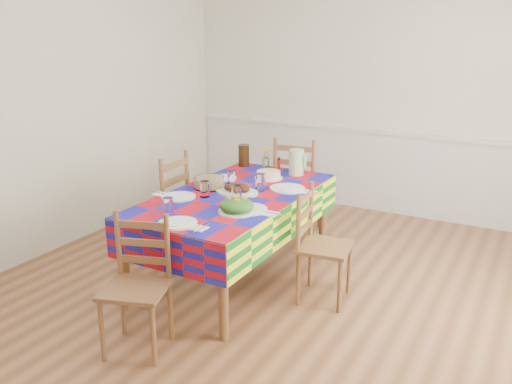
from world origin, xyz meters
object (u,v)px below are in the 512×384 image
Objects in this scene: chair_near at (137,286)px; chair_far at (297,186)px; meat_platter at (237,190)px; tea_pitcher at (244,155)px; dining_table at (235,203)px; chair_right at (320,246)px; green_pitcher at (296,162)px; chair_left at (163,208)px.

chair_far reaches higher than chair_near.
meat_platter is 1.75× the size of tea_pitcher.
chair_far is (0.01, 1.17, -0.16)m from dining_table.
chair_near is at bearing -90.64° from dining_table.
tea_pitcher is 0.24× the size of chair_right.
chair_far is at bearing 70.57° from chair_near.
tea_pitcher reaches higher than meat_platter.
meat_platter is 0.41× the size of chair_right.
green_pitcher is (0.18, 0.76, 0.19)m from dining_table.
tea_pitcher is at bearing 175.34° from green_pitcher.
dining_table is 2.12× the size of chair_near.
chair_left is at bearing 102.73° from chair_near.
tea_pitcher is at bearing 81.79° from chair_near.
chair_near is at bearing -95.79° from green_pitcher.
green_pitcher is at bearing 28.64° from chair_right.
tea_pitcher is 0.64m from chair_far.
tea_pitcher is 0.23× the size of chair_near.
green_pitcher is at bearing 126.81° from chair_left.
chair_left reaches higher than tea_pitcher.
chair_near reaches higher than chair_right.
meat_platter is 0.79m from chair_left.
chair_right is at bearing 87.14° from chair_left.
green_pitcher reaches higher than meat_platter.
dining_table is 0.81m from green_pitcher.
green_pitcher is at bearing 65.30° from chair_near.
green_pitcher is at bearing 76.45° from dining_table.
chair_left is (-0.74, 0.00, -0.17)m from dining_table.
chair_far reaches higher than dining_table.
dining_table is 9.07× the size of tea_pitcher.
chair_right is (0.76, 1.17, -0.00)m from chair_near.
chair_right is at bearing -35.62° from tea_pitcher.
chair_far is at bearing 42.63° from tea_pitcher.
dining_table is 1.18m from chair_far.
chair_left is 1.12× the size of chair_right.
chair_right is at bearing 38.19° from chair_near.
chair_near is 1.40m from chair_right.
chair_far is at bearing 144.81° from chair_left.
meat_platter is 0.81m from chair_right.
dining_table is 1.20m from chair_near.
chair_far reaches higher than tea_pitcher.
green_pitcher is 0.26× the size of chair_near.
chair_right reaches higher than dining_table.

